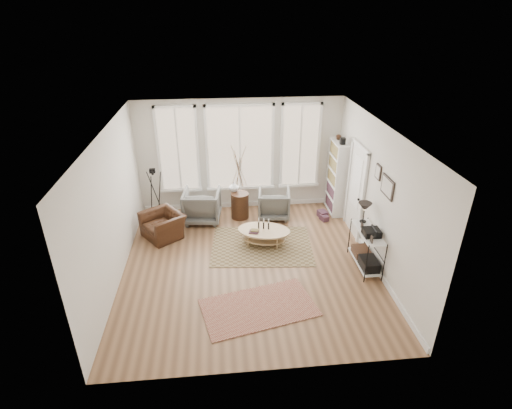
{
  "coord_description": "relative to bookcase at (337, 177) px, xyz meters",
  "views": [
    {
      "loc": [
        -0.55,
        -6.94,
        4.91
      ],
      "look_at": [
        0.2,
        0.6,
        1.1
      ],
      "focal_mm": 28.0,
      "sensor_mm": 36.0,
      "label": 1
    }
  ],
  "objects": [
    {
      "name": "coffee_table",
      "position": [
        -2.05,
        -1.47,
        -0.66
      ],
      "size": [
        1.34,
        1.03,
        0.54
      ],
      "color": "tan",
      "rests_on": "ground"
    },
    {
      "name": "side_table",
      "position": [
        -2.5,
        -0.12,
        -0.05
      ],
      "size": [
        0.45,
        0.45,
        1.88
      ],
      "color": "#3A2012",
      "rests_on": "ground"
    },
    {
      "name": "tripod_camera",
      "position": [
        -4.57,
        -0.11,
        -0.31
      ],
      "size": [
        0.5,
        0.5,
        1.41
      ],
      "color": "black",
      "rests_on": "ground"
    },
    {
      "name": "book_stack_far",
      "position": [
        -0.39,
        -0.51,
        -0.89
      ],
      "size": [
        0.23,
        0.25,
        0.14
      ],
      "primitive_type": "cube",
      "rotation": [
        0.0,
        0.0,
        0.33
      ],
      "color": "maroon",
      "rests_on": "ground"
    },
    {
      "name": "book_stack_near",
      "position": [
        -0.39,
        -0.32,
        -0.87
      ],
      "size": [
        0.27,
        0.31,
        0.17
      ],
      "primitive_type": "cube",
      "rotation": [
        0.0,
        0.0,
        0.27
      ],
      "color": "maroon",
      "rests_on": "ground"
    },
    {
      "name": "wall_art",
      "position": [
        0.14,
        -2.49,
        0.92
      ],
      "size": [
        0.04,
        0.88,
        0.44
      ],
      "color": "black",
      "rests_on": "ground"
    },
    {
      "name": "bay_window",
      "position": [
        -2.44,
        0.49,
        0.65
      ],
      "size": [
        4.14,
        0.12,
        2.24
      ],
      "color": "tan",
      "rests_on": "ground"
    },
    {
      "name": "door",
      "position": [
        0.13,
        -1.08,
        0.17
      ],
      "size": [
        0.09,
        1.06,
        2.22
      ],
      "color": "white",
      "rests_on": "ground"
    },
    {
      "name": "accent_chair",
      "position": [
        -4.35,
        -0.88,
        -0.66
      ],
      "size": [
        1.21,
        1.18,
        0.59
      ],
      "primitive_type": "imported",
      "rotation": [
        0.0,
        0.0,
        -0.93
      ],
      "color": "#3A2012",
      "rests_on": "ground"
    },
    {
      "name": "armchair_right",
      "position": [
        -1.63,
        -0.17,
        -0.59
      ],
      "size": [
        0.88,
        0.9,
        0.73
      ],
      "primitive_type": "imported",
      "rotation": [
        0.0,
        0.0,
        3.02
      ],
      "color": "slate",
      "rests_on": "ground"
    },
    {
      "name": "low_shelf",
      "position": [
        -0.06,
        -2.52,
        -0.44
      ],
      "size": [
        0.38,
        1.08,
        1.3
      ],
      "color": "white",
      "rests_on": "ground"
    },
    {
      "name": "rug_runner",
      "position": [
        -2.38,
        -3.6,
        -0.94
      ],
      "size": [
        2.21,
        1.55,
        0.01
      ],
      "primitive_type": "cube",
      "rotation": [
        0.0,
        0.0,
        0.23
      ],
      "color": "maroon",
      "rests_on": "ground"
    },
    {
      "name": "vase",
      "position": [
        -2.63,
        0.03,
        -0.16
      ],
      "size": [
        0.31,
        0.31,
        0.25
      ],
      "primitive_type": "imported",
      "rotation": [
        0.0,
        0.0,
        -0.37
      ],
      "color": "silver",
      "rests_on": "side_table"
    },
    {
      "name": "room",
      "position": [
        -2.42,
        -2.2,
        0.47
      ],
      "size": [
        5.5,
        5.54,
        2.9
      ],
      "color": "#8B6341",
      "rests_on": "ground"
    },
    {
      "name": "bookcase",
      "position": [
        0.0,
        0.0,
        0.0
      ],
      "size": [
        0.31,
        0.85,
        2.06
      ],
      "color": "white",
      "rests_on": "ground"
    },
    {
      "name": "rug_main",
      "position": [
        -2.1,
        -1.54,
        -0.95
      ],
      "size": [
        2.37,
        1.86,
        0.01
      ],
      "primitive_type": "cube",
      "rotation": [
        0.0,
        0.0,
        -0.09
      ],
      "color": "brown",
      "rests_on": "ground"
    },
    {
      "name": "armchair_left",
      "position": [
        -3.45,
        -0.19,
        -0.54
      ],
      "size": [
        0.98,
        1.0,
        0.83
      ],
      "primitive_type": "imported",
      "rotation": [
        0.0,
        0.0,
        3.03
      ],
      "color": "slate",
      "rests_on": "ground"
    }
  ]
}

